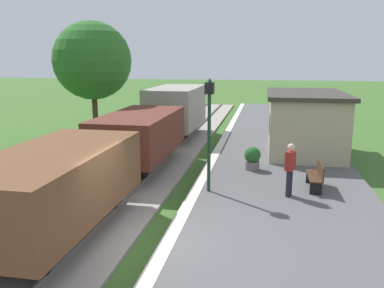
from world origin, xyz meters
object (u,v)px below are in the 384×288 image
tree_trackside_far (92,61)px  bench_near_hut (316,175)px  station_hut (304,122)px  lamp_post_near (209,114)px  person_waiting (290,168)px  potted_planter (252,158)px  freight_train (144,132)px

tree_trackside_far → bench_near_hut: bearing=-28.4°
station_hut → tree_trackside_far: tree_trackside_far is taller
bench_near_hut → lamp_post_near: bearing=-165.7°
bench_near_hut → station_hut: bearing=89.4°
person_waiting → tree_trackside_far: size_ratio=0.27×
person_waiting → potted_planter: bearing=-45.2°
bench_near_hut → tree_trackside_far: bearing=151.6°
station_hut → potted_planter: bearing=-121.3°
lamp_post_near → person_waiting: bearing=-0.1°
lamp_post_near → tree_trackside_far: (-6.88, 6.50, 1.64)m
person_waiting → tree_trackside_far: 11.93m
station_hut → tree_trackside_far: (-10.45, -0.06, 2.79)m
lamp_post_near → tree_trackside_far: bearing=136.6°
freight_train → lamp_post_near: (3.23, -3.31, 1.30)m
station_hut → potted_planter: (-2.25, -3.71, -0.93)m
station_hut → tree_trackside_far: bearing=-179.7°
potted_planter → lamp_post_near: bearing=-114.9°
tree_trackside_far → freight_train: bearing=-41.2°
station_hut → person_waiting: size_ratio=3.39×
potted_planter → lamp_post_near: size_ratio=0.25×
freight_train → bench_near_hut: freight_train is taller
freight_train → potted_planter: 4.64m
person_waiting → lamp_post_near: 3.04m
bench_near_hut → lamp_post_near: size_ratio=0.41×
station_hut → person_waiting: (-1.00, -6.56, -0.47)m
bench_near_hut → person_waiting: 1.37m
freight_train → bench_near_hut: bearing=-19.7°
station_hut → person_waiting: 6.65m
potted_planter → person_waiting: bearing=-66.3°
person_waiting → potted_planter: (-1.25, 2.85, -0.46)m
lamp_post_near → potted_planter: bearing=65.1°
bench_near_hut → potted_planter: 2.94m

